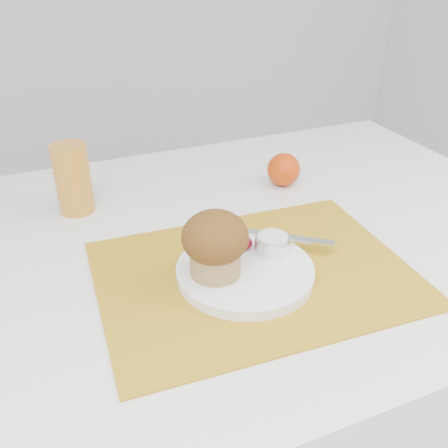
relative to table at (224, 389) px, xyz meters
name	(u,v)px	position (x,y,z in m)	size (l,w,h in m)	color
table	(224,389)	(0.00, 0.00, 0.00)	(1.20, 0.80, 0.75)	white
placemat	(254,273)	(0.00, -0.12, 0.38)	(0.46, 0.34, 0.00)	#B98819
plate	(245,271)	(-0.02, -0.13, 0.39)	(0.20, 0.20, 0.02)	white
ramekin	(273,244)	(0.04, -0.10, 0.41)	(0.05, 0.05, 0.02)	silver
cream	(273,237)	(0.04, -0.10, 0.42)	(0.05, 0.05, 0.01)	white
raspberry_near	(245,243)	(0.00, -0.08, 0.41)	(0.02, 0.02, 0.02)	#55020E
raspberry_far	(263,239)	(0.03, -0.08, 0.40)	(0.02, 0.02, 0.02)	#5E0208
butter_knife	(279,236)	(0.07, -0.07, 0.40)	(0.17, 0.01, 0.00)	silver
orange	(284,170)	(0.19, 0.13, 0.41)	(0.07, 0.07, 0.07)	#CD3E07
juice_glass	(73,179)	(-0.21, 0.18, 0.44)	(0.06, 0.06, 0.13)	orange
muffin	(215,243)	(-0.06, -0.12, 0.45)	(0.09, 0.09, 0.10)	tan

